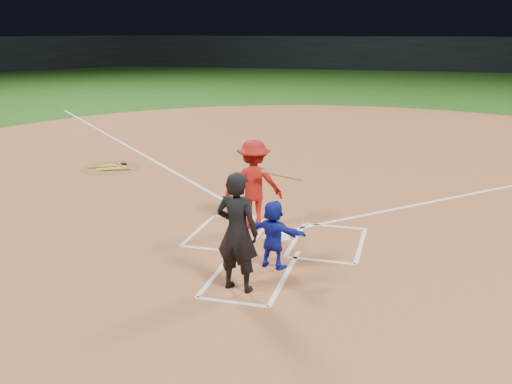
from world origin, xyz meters
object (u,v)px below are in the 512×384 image
(home_plate, at_px, (277,237))
(on_deck_circle, at_px, (111,168))
(catcher, at_px, (274,234))
(batter_at_plate, at_px, (254,184))
(umpire, at_px, (237,232))

(home_plate, height_order, on_deck_circle, home_plate)
(home_plate, height_order, catcher, catcher)
(catcher, distance_m, batter_at_plate, 2.08)
(home_plate, xyz_separation_m, umpire, (-0.05, -2.34, 0.91))
(on_deck_circle, height_order, batter_at_plate, batter_at_plate)
(catcher, relative_size, batter_at_plate, 0.65)
(home_plate, distance_m, on_deck_circle, 7.30)
(umpire, bearing_deg, home_plate, -82.20)
(home_plate, bearing_deg, batter_at_plate, -39.51)
(batter_at_plate, bearing_deg, home_plate, -39.51)
(home_plate, relative_size, on_deck_circle, 0.35)
(on_deck_circle, distance_m, umpire, 8.89)
(on_deck_circle, relative_size, catcher, 1.47)
(umpire, distance_m, batter_at_plate, 2.88)
(umpire, height_order, batter_at_plate, umpire)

